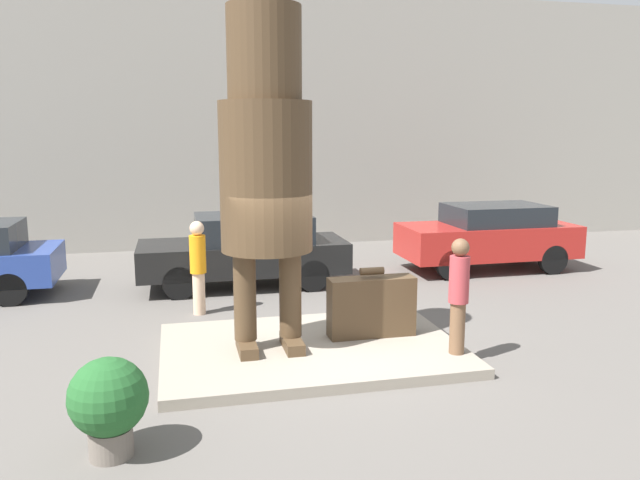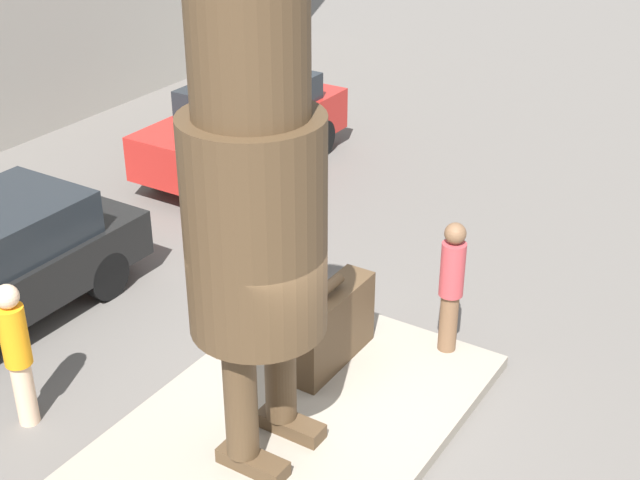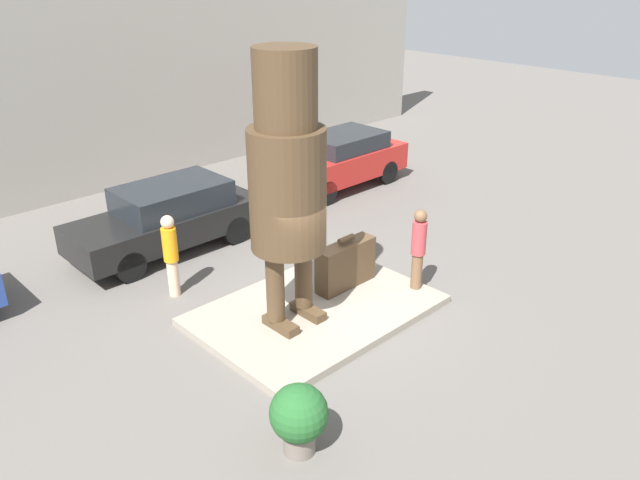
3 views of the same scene
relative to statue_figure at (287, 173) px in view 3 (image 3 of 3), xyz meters
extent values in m
plane|color=#605B56|center=(0.66, 0.00, -3.06)|extent=(60.00, 60.00, 0.00)
cube|color=gray|center=(0.66, 0.00, -2.98)|extent=(4.52, 3.15, 0.15)
cube|color=gray|center=(0.66, 9.62, 0.64)|extent=(28.00, 0.60, 7.40)
cube|color=#4C3823|center=(-0.34, -0.11, -2.82)|extent=(0.26, 0.77, 0.17)
cube|color=#4C3823|center=(0.34, -0.11, -2.82)|extent=(0.26, 0.77, 0.17)
cylinder|color=#4C3823|center=(-0.34, 0.00, -2.06)|extent=(0.34, 0.34, 1.34)
cylinder|color=#4C3823|center=(0.34, 0.00, -2.06)|extent=(0.34, 0.34, 1.34)
cylinder|color=#4C3823|center=(0.00, 0.00, -0.31)|extent=(1.34, 1.34, 2.16)
cylinder|color=#4C3823|center=(0.00, 0.00, 1.41)|extent=(1.05, 1.05, 1.29)
cube|color=#4C3823|center=(1.70, 0.20, -2.43)|extent=(1.39, 0.40, 0.95)
cylinder|color=#4C3823|center=(1.70, 0.20, -1.84)|extent=(0.38, 0.12, 0.12)
cylinder|color=brown|center=(2.68, -0.86, -2.51)|extent=(0.22, 0.22, 0.78)
cylinder|color=#B23D42|center=(2.68, -0.86, -1.78)|extent=(0.29, 0.29, 0.69)
sphere|color=brown|center=(2.68, -0.86, -1.31)|extent=(0.26, 0.26, 0.26)
cube|color=black|center=(0.13, 4.51, -2.38)|extent=(4.51, 1.77, 0.66)
cube|color=#1E2328|center=(0.35, 4.51, -1.76)|extent=(2.48, 1.59, 0.59)
cylinder|color=black|center=(-1.27, 3.72, -2.71)|extent=(0.69, 0.18, 0.69)
cylinder|color=black|center=(-1.27, 5.31, -2.71)|extent=(0.69, 0.18, 0.69)
cylinder|color=black|center=(1.52, 3.72, -2.71)|extent=(0.69, 0.18, 0.69)
cylinder|color=black|center=(1.52, 5.31, -2.71)|extent=(0.69, 0.18, 0.69)
cube|color=#B2231E|center=(6.17, 4.81, -2.31)|extent=(4.25, 1.82, 0.78)
cube|color=#1E2328|center=(6.38, 4.81, -1.68)|extent=(2.34, 1.63, 0.48)
cylinder|color=black|center=(4.86, 3.99, -2.70)|extent=(0.71, 0.18, 0.71)
cylinder|color=black|center=(4.86, 5.62, -2.70)|extent=(0.71, 0.18, 0.71)
cylinder|color=black|center=(7.49, 3.99, -2.70)|extent=(0.71, 0.18, 0.71)
cylinder|color=black|center=(7.49, 5.62, -2.70)|extent=(0.71, 0.18, 0.71)
cylinder|color=#70665B|center=(-2.06, -2.52, -2.90)|extent=(0.46, 0.46, 0.32)
sphere|color=#235B28|center=(-2.06, -2.52, -2.39)|extent=(0.83, 0.83, 0.83)
cylinder|color=beige|center=(-0.92, 2.56, -2.66)|extent=(0.23, 0.23, 0.79)
cylinder|color=orange|center=(-0.92, 2.56, -1.91)|extent=(0.30, 0.30, 0.71)
sphere|color=beige|center=(-0.92, 2.56, -1.42)|extent=(0.26, 0.26, 0.26)
camera|label=1|loc=(-1.31, -8.97, 0.35)|focal=35.00mm
camera|label=2|loc=(-5.88, -4.42, 3.38)|focal=50.00mm
camera|label=3|loc=(-6.56, -7.61, 3.37)|focal=35.00mm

